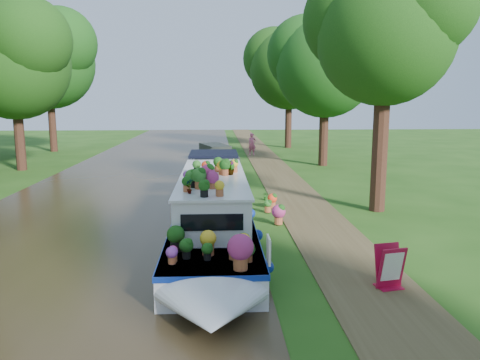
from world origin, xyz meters
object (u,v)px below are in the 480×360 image
Objects in this scene: second_boat at (215,155)px; sandwich_board at (390,269)px; plant_boat at (213,209)px; pedestrian_pink at (252,144)px.

second_boat reaches higher than sandwich_board.
sandwich_board is at bearing -47.02° from plant_boat.
plant_boat is 2.15× the size of second_boat.
pedestrian_pink is at bearing 82.40° from plant_boat.
second_boat is at bearing -140.68° from pedestrian_pink.
plant_boat is 5.65m from sandwich_board.
sandwich_board is (3.84, -4.12, -0.40)m from plant_boat.
second_boat is at bearing 88.63° from sandwich_board.
pedestrian_pink is at bearing 35.57° from second_boat.
second_boat is 3.91× the size of pedestrian_pink.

